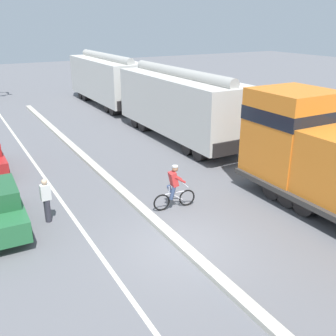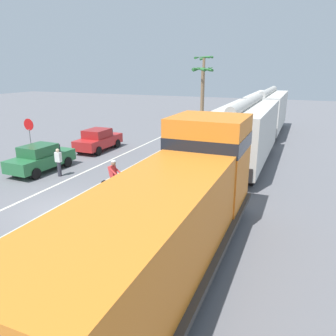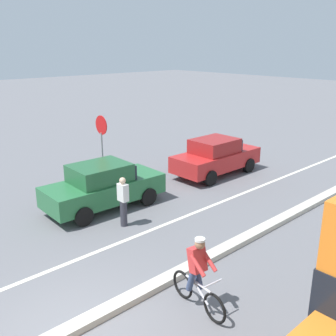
{
  "view_description": "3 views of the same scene",
  "coord_description": "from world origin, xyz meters",
  "px_view_note": "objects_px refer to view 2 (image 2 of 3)",
  "views": [
    {
      "loc": [
        -5.62,
        -9.15,
        6.73
      ],
      "look_at": [
        1.19,
        2.92,
        1.47
      ],
      "focal_mm": 42.0,
      "sensor_mm": 36.0,
      "label": 1
    },
    {
      "loc": [
        9.36,
        -10.39,
        5.91
      ],
      "look_at": [
        4.21,
        2.0,
        1.83
      ],
      "focal_mm": 35.0,
      "sensor_mm": 36.0,
      "label": 2
    },
    {
      "loc": [
        6.1,
        -2.95,
        5.52
      ],
      "look_at": [
        -4.39,
        6.69,
        1.02
      ],
      "focal_mm": 42.0,
      "sensor_mm": 36.0,
      "label": 3
    }
  ],
  "objects_px": {
    "hopper_car_lead": "(246,132)",
    "parked_car_green": "(41,158)",
    "parked_car_red": "(98,140)",
    "pedestrian_by_cars": "(59,162)",
    "hopper_car_middle": "(267,111)",
    "stop_sign": "(29,132)",
    "locomotive": "(175,211)",
    "palm_tree_near": "(204,74)",
    "cyclist": "(114,179)",
    "palm_tree_far": "(202,79)"
  },
  "relations": [
    {
      "from": "hopper_car_middle",
      "to": "hopper_car_lead",
      "type": "bearing_deg",
      "value": -90.0
    },
    {
      "from": "cyclist",
      "to": "palm_tree_near",
      "type": "xyz_separation_m",
      "value": [
        -4.8,
        30.86,
        4.45
      ]
    },
    {
      "from": "hopper_car_middle",
      "to": "palm_tree_near",
      "type": "bearing_deg",
      "value": 130.24
    },
    {
      "from": "hopper_car_middle",
      "to": "parked_car_red",
      "type": "distance_m",
      "value": 16.18
    },
    {
      "from": "hopper_car_lead",
      "to": "stop_sign",
      "type": "bearing_deg",
      "value": -159.31
    },
    {
      "from": "parked_car_green",
      "to": "pedestrian_by_cars",
      "type": "relative_size",
      "value": 2.62
    },
    {
      "from": "palm_tree_near",
      "to": "hopper_car_lead",
      "type": "bearing_deg",
      "value": -67.19
    },
    {
      "from": "locomotive",
      "to": "stop_sign",
      "type": "distance_m",
      "value": 14.82
    },
    {
      "from": "locomotive",
      "to": "stop_sign",
      "type": "relative_size",
      "value": 4.03
    },
    {
      "from": "stop_sign",
      "to": "hopper_car_middle",
      "type": "bearing_deg",
      "value": 51.94
    },
    {
      "from": "hopper_car_lead",
      "to": "parked_car_green",
      "type": "bearing_deg",
      "value": -150.61
    },
    {
      "from": "parked_car_green",
      "to": "parked_car_red",
      "type": "distance_m",
      "value": 5.76
    },
    {
      "from": "hopper_car_lead",
      "to": "parked_car_red",
      "type": "distance_m",
      "value": 10.85
    },
    {
      "from": "parked_car_red",
      "to": "locomotive",
      "type": "bearing_deg",
      "value": -47.49
    },
    {
      "from": "parked_car_red",
      "to": "pedestrian_by_cars",
      "type": "height_order",
      "value": "same"
    },
    {
      "from": "pedestrian_by_cars",
      "to": "palm_tree_far",
      "type": "bearing_deg",
      "value": 87.96
    },
    {
      "from": "hopper_car_lead",
      "to": "palm_tree_far",
      "type": "height_order",
      "value": "palm_tree_far"
    },
    {
      "from": "hopper_car_middle",
      "to": "stop_sign",
      "type": "height_order",
      "value": "hopper_car_middle"
    },
    {
      "from": "cyclist",
      "to": "hopper_car_middle",
      "type": "bearing_deg",
      "value": 75.83
    },
    {
      "from": "hopper_car_lead",
      "to": "parked_car_green",
      "type": "xyz_separation_m",
      "value": [
        -10.94,
        -6.16,
        -1.26
      ]
    },
    {
      "from": "locomotive",
      "to": "cyclist",
      "type": "bearing_deg",
      "value": 138.35
    },
    {
      "from": "palm_tree_near",
      "to": "locomotive",
      "type": "bearing_deg",
      "value": -74.61
    },
    {
      "from": "hopper_car_lead",
      "to": "hopper_car_middle",
      "type": "xyz_separation_m",
      "value": [
        0.0,
        11.6,
        0.0
      ]
    },
    {
      "from": "parked_car_green",
      "to": "stop_sign",
      "type": "height_order",
      "value": "stop_sign"
    },
    {
      "from": "stop_sign",
      "to": "locomotive",
      "type": "bearing_deg",
      "value": -29.46
    },
    {
      "from": "palm_tree_near",
      "to": "pedestrian_by_cars",
      "type": "relative_size",
      "value": 4.77
    },
    {
      "from": "locomotive",
      "to": "parked_car_green",
      "type": "xyz_separation_m",
      "value": [
        -10.94,
        5.99,
        -0.98
      ]
    },
    {
      "from": "parked_car_green",
      "to": "parked_car_red",
      "type": "bearing_deg",
      "value": 88.25
    },
    {
      "from": "cyclist",
      "to": "hopper_car_lead",
      "type": "bearing_deg",
      "value": 57.86
    },
    {
      "from": "parked_car_green",
      "to": "parked_car_red",
      "type": "xyz_separation_m",
      "value": [
        0.18,
        5.75,
        0.0
      ]
    },
    {
      "from": "hopper_car_middle",
      "to": "parked_car_red",
      "type": "xyz_separation_m",
      "value": [
        -10.77,
        -12.01,
        -1.26
      ]
    },
    {
      "from": "hopper_car_middle",
      "to": "stop_sign",
      "type": "bearing_deg",
      "value": -128.06
    },
    {
      "from": "cyclist",
      "to": "pedestrian_by_cars",
      "type": "bearing_deg",
      "value": 163.77
    },
    {
      "from": "parked_car_red",
      "to": "cyclist",
      "type": "relative_size",
      "value": 2.45
    },
    {
      "from": "locomotive",
      "to": "cyclist",
      "type": "height_order",
      "value": "locomotive"
    },
    {
      "from": "locomotive",
      "to": "parked_car_green",
      "type": "bearing_deg",
      "value": 151.3
    },
    {
      "from": "locomotive",
      "to": "palm_tree_near",
      "type": "relative_size",
      "value": 1.5
    },
    {
      "from": "cyclist",
      "to": "pedestrian_by_cars",
      "type": "relative_size",
      "value": 1.06
    },
    {
      "from": "parked_car_red",
      "to": "stop_sign",
      "type": "xyz_separation_m",
      "value": [
        -2.13,
        -4.46,
        1.21
      ]
    },
    {
      "from": "hopper_car_lead",
      "to": "palm_tree_near",
      "type": "bearing_deg",
      "value": 112.81
    },
    {
      "from": "parked_car_green",
      "to": "palm_tree_near",
      "type": "relative_size",
      "value": 0.55
    },
    {
      "from": "stop_sign",
      "to": "pedestrian_by_cars",
      "type": "height_order",
      "value": "stop_sign"
    },
    {
      "from": "cyclist",
      "to": "palm_tree_near",
      "type": "distance_m",
      "value": 31.54
    },
    {
      "from": "stop_sign",
      "to": "pedestrian_by_cars",
      "type": "relative_size",
      "value": 1.78
    },
    {
      "from": "palm_tree_near",
      "to": "parked_car_red",
      "type": "bearing_deg",
      "value": -92.62
    },
    {
      "from": "parked_car_red",
      "to": "stop_sign",
      "type": "relative_size",
      "value": 1.46
    },
    {
      "from": "parked_car_green",
      "to": "cyclist",
      "type": "xyz_separation_m",
      "value": [
        6.04,
        -1.64,
        0.0
      ]
    },
    {
      "from": "hopper_car_lead",
      "to": "parked_car_green",
      "type": "height_order",
      "value": "hopper_car_lead"
    },
    {
      "from": "hopper_car_middle",
      "to": "pedestrian_by_cars",
      "type": "relative_size",
      "value": 6.54
    },
    {
      "from": "parked_car_red",
      "to": "cyclist",
      "type": "height_order",
      "value": "cyclist"
    }
  ]
}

